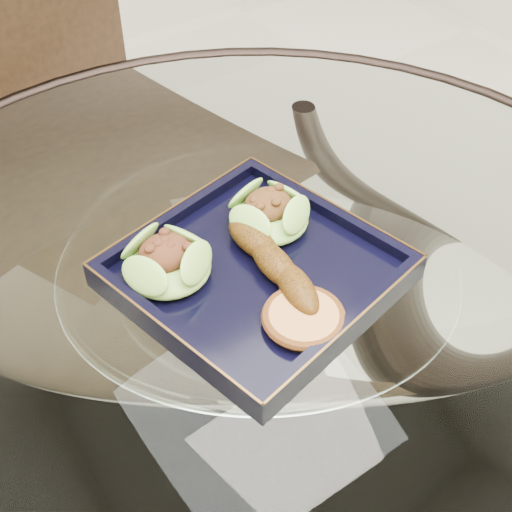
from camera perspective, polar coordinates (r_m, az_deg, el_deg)
dining_table at (r=0.92m, az=0.16°, el=-10.01°), size 1.13×1.13×0.77m
dining_chair at (r=1.25m, az=-13.90°, el=4.13°), size 0.52×0.52×1.02m
navy_plate at (r=0.80m, az=-0.00°, el=-1.54°), size 0.32×0.32×0.02m
lettuce_wrap_left at (r=0.78m, az=-7.11°, el=-0.59°), size 0.10×0.10×0.03m
lettuce_wrap_right at (r=0.84m, az=1.05°, el=3.32°), size 0.10×0.10×0.03m
roasted_plantain at (r=0.78m, az=1.48°, el=-0.59°), size 0.04×0.16×0.03m
crumb_patty at (r=0.74m, az=3.83°, el=-5.01°), size 0.09×0.09×0.01m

